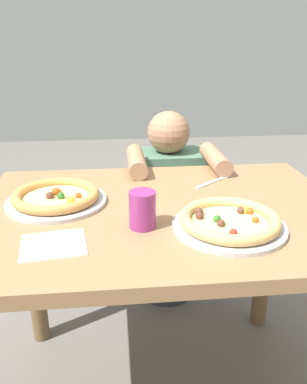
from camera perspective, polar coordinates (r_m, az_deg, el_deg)
name	(u,v)px	position (r m, az deg, el deg)	size (l,w,h in m)	color
dining_table	(163,242)	(1.26, 1.36, -7.33)	(1.15, 0.82, 0.75)	#936D47
pizza_near	(229,222)	(1.09, 10.98, -4.28)	(0.31, 0.31, 0.04)	#B7B7BC
pizza_far	(56,197)	(1.27, -14.00, -0.77)	(0.32, 0.32, 0.04)	#B7B7BC
drink_cup_colored	(142,210)	(1.07, -1.62, -2.58)	(0.07, 0.07, 0.10)	#8C2D72
paper_napkin	(53,245)	(1.03, -14.39, -7.44)	(0.16, 0.14, 0.00)	white
fork	(216,181)	(1.45, 9.07, 1.66)	(0.17, 0.14, 0.00)	silver
diner_seated	(168,216)	(1.90, 2.07, -3.45)	(0.39, 0.51, 0.94)	#333847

